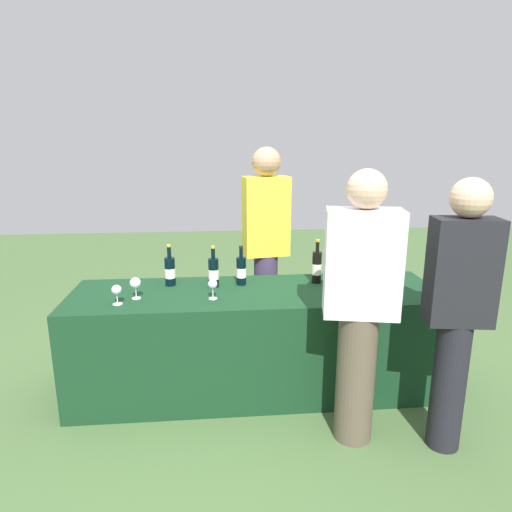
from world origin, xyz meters
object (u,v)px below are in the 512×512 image
at_px(wine_bottle_3, 317,267).
at_px(guest_1, 458,307).
at_px(wine_bottle_0, 170,271).
at_px(wine_glass_1, 135,284).
at_px(wine_bottle_2, 241,271).
at_px(wine_bottle_4, 354,266).
at_px(wine_glass_0, 117,291).
at_px(wine_bottle_1, 214,272).
at_px(wine_glass_2, 213,285).
at_px(server_pouring, 266,242).
at_px(guest_0, 360,302).

xyz_separation_m(wine_bottle_3, guest_1, (0.59, -0.89, 0.01)).
bearing_deg(wine_bottle_0, wine_glass_1, -126.52).
relative_size(wine_bottle_2, wine_bottle_4, 0.91).
bearing_deg(wine_glass_0, wine_bottle_3, 13.71).
xyz_separation_m(wine_bottle_4, wine_glass_0, (-1.65, -0.35, -0.02)).
relative_size(wine_bottle_1, wine_bottle_3, 0.92).
height_order(wine_glass_1, wine_glass_2, wine_glass_1).
xyz_separation_m(wine_glass_2, server_pouring, (0.43, 0.74, 0.11)).
bearing_deg(wine_glass_0, guest_0, -16.69).
relative_size(wine_glass_0, wine_glass_2, 0.97).
distance_m(wine_bottle_0, guest_0, 1.39).
distance_m(wine_bottle_1, guest_0, 1.11).
height_order(wine_bottle_0, wine_bottle_3, wine_bottle_3).
relative_size(wine_bottle_2, wine_bottle_3, 0.89).
relative_size(wine_bottle_0, wine_glass_2, 2.25).
xyz_separation_m(wine_glass_0, wine_glass_2, (0.61, 0.05, 0.00)).
xyz_separation_m(wine_bottle_3, server_pouring, (-0.32, 0.46, 0.09)).
height_order(wine_bottle_2, server_pouring, server_pouring).
distance_m(wine_bottle_4, server_pouring, 0.75).
height_order(wine_bottle_1, wine_bottle_2, wine_bottle_1).
bearing_deg(wine_glass_1, guest_0, -21.67).
height_order(wine_bottle_2, wine_bottle_3, wine_bottle_3).
distance_m(wine_bottle_4, guest_1, 0.96).
relative_size(wine_glass_2, guest_0, 0.08).
xyz_separation_m(wine_bottle_2, guest_1, (1.14, -0.90, 0.02)).
bearing_deg(server_pouring, wine_bottle_2, 55.09).
bearing_deg(wine_bottle_2, guest_0, -50.87).
height_order(wine_glass_0, wine_glass_2, wine_glass_2).
bearing_deg(wine_bottle_3, wine_bottle_4, 4.49).
bearing_deg(wine_bottle_0, wine_bottle_4, -0.61).
distance_m(wine_glass_2, guest_1, 1.47).
height_order(wine_glass_2, guest_0, guest_0).
distance_m(wine_glass_2, server_pouring, 0.87).
distance_m(wine_bottle_4, guest_0, 0.81).
height_order(wine_bottle_3, guest_1, guest_1).
height_order(wine_bottle_1, guest_1, guest_1).
bearing_deg(wine_bottle_1, wine_bottle_4, 2.48).
xyz_separation_m(wine_glass_2, guest_0, (0.83, -0.48, 0.03)).
distance_m(wine_bottle_2, server_pouring, 0.52).
bearing_deg(wine_glass_0, wine_bottle_2, 22.76).
bearing_deg(wine_bottle_3, wine_bottle_0, 178.03).
height_order(wine_bottle_0, wine_bottle_2, wine_bottle_0).
bearing_deg(guest_1, server_pouring, 132.54).
bearing_deg(wine_bottle_4, wine_glass_1, -170.65).
xyz_separation_m(wine_bottle_0, wine_bottle_4, (1.35, -0.01, 0.01)).
relative_size(wine_glass_1, server_pouring, 0.08).
xyz_separation_m(wine_bottle_1, wine_bottle_3, (0.75, 0.02, 0.01)).
relative_size(wine_bottle_1, guest_0, 0.18).
distance_m(wine_bottle_3, wine_glass_2, 0.81).
bearing_deg(wine_glass_1, wine_bottle_4, 9.35).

